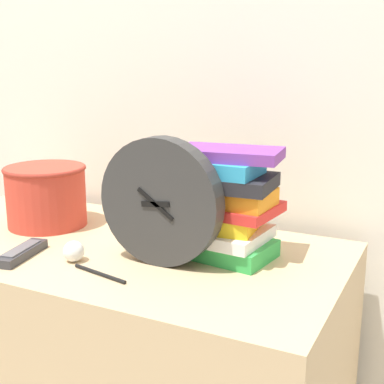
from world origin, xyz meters
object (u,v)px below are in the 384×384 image
at_px(crumpled_paper_ball, 74,251).
at_px(pen, 100,274).
at_px(desk_clock, 160,202).
at_px(tv_remote, 22,253).
at_px(basket, 46,194).
at_px(book_stack, 222,204).

relative_size(crumpled_paper_ball, pen, 0.32).
xyz_separation_m(crumpled_paper_ball, pen, (0.10, -0.04, -0.02)).
distance_m(desk_clock, tv_remote, 0.35).
bearing_deg(desk_clock, tv_remote, -160.36).
bearing_deg(desk_clock, basket, 165.09).
height_order(basket, pen, basket).
distance_m(desk_clock, book_stack, 0.15).
bearing_deg(book_stack, pen, -128.08).
bearing_deg(pen, desk_clock, 55.37).
xyz_separation_m(desk_clock, book_stack, (0.10, 0.11, -0.02)).
bearing_deg(book_stack, tv_remote, -151.41).
bearing_deg(book_stack, desk_clock, -131.43).
bearing_deg(tv_remote, basket, 117.71).
bearing_deg(tv_remote, book_stack, 28.59).
height_order(desk_clock, basket, desk_clock).
relative_size(book_stack, crumpled_paper_ball, 5.45).
height_order(book_stack, tv_remote, book_stack).
bearing_deg(pen, crumpled_paper_ball, 157.52).
height_order(desk_clock, crumpled_paper_ball, desk_clock).
height_order(basket, tv_remote, basket).
relative_size(book_stack, basket, 1.18).
bearing_deg(book_stack, crumpled_paper_ball, -146.23).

